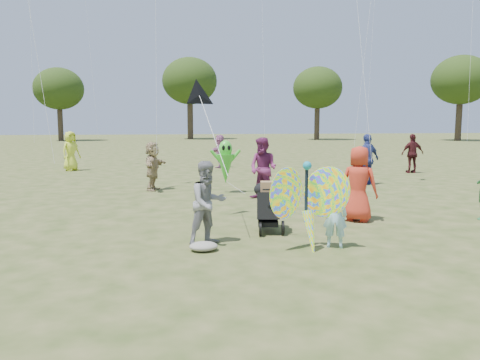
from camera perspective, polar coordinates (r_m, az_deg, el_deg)
name	(u,v)px	position (r m, az deg, el deg)	size (l,w,h in m)	color
ground	(264,248)	(8.80, 2.93, -8.31)	(160.00, 160.00, 0.00)	#51592B
child_girl	(335,215)	(8.87, 11.49, -4.18)	(0.45, 0.30, 1.24)	#A6DDEB
adult_man	(208,203)	(8.94, -3.92, -2.80)	(0.78, 0.61, 1.60)	gray
grey_bag	(204,246)	(8.63, -4.47, -8.06)	(0.52, 0.43, 0.17)	gray
crowd_a	(359,184)	(11.31, 14.27, -0.46)	(0.87, 0.57, 1.78)	red
crowd_c	(367,159)	(18.00, 15.27, 2.44)	(1.11, 0.46, 1.89)	#323F8A
crowd_d	(153,166)	(16.22, -10.59, 1.68)	(1.55, 0.49, 1.67)	tan
crowd_e	(263,169)	(14.03, 2.84, 1.39)	(0.91, 0.71, 1.88)	#712555
crowd_g	(71,151)	(23.81, -19.93, 3.34)	(0.92, 0.60, 1.88)	#CDDE34
crowd_h	(412,153)	(22.77, 20.28, 3.05)	(1.05, 0.44, 1.79)	#431619
crowd_j	(220,151)	(24.04, -2.50, 3.55)	(1.56, 0.50, 1.69)	#A55E8D
jogging_stroller	(268,203)	(10.00, 3.38, -2.82)	(0.62, 1.10, 1.09)	black
butterfly_kite	(308,205)	(8.60, 8.29, -3.01)	(1.74, 0.75, 1.83)	orange
delta_kite_rig	(200,96)	(11.25, -4.96, 10.18)	(0.89, 2.68, 2.08)	black
alien_kite	(225,164)	(15.34, -1.78, 2.00)	(1.12, 0.69, 1.74)	green
tree_line	(210,81)	(53.74, -3.67, 11.94)	(91.78, 33.60, 10.79)	#3A2D21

